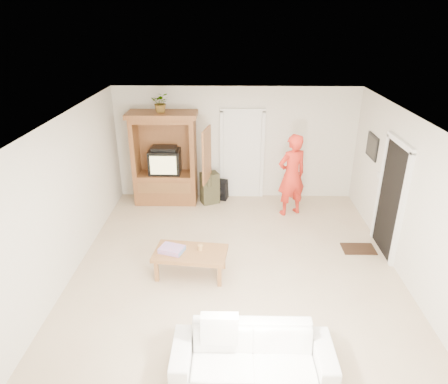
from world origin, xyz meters
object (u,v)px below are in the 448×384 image
object	(u,v)px
man	(292,175)
coffee_table	(190,255)
sofa	(253,355)
armoire	(166,164)

from	to	relation	value
man	coffee_table	bearing A→B (deg)	26.15
sofa	coffee_table	world-z (taller)	sofa
man	coffee_table	world-z (taller)	man
sofa	coffee_table	bearing A→B (deg)	115.13
armoire	coffee_table	xyz separation A→B (m)	(0.82, -2.91, -0.52)
man	sofa	bearing A→B (deg)	53.14
armoire	sofa	size ratio (longest dim) A/B	1.08
coffee_table	armoire	bearing A→B (deg)	112.00
sofa	coffee_table	xyz separation A→B (m)	(-0.94, 2.00, 0.10)
sofa	coffee_table	distance (m)	2.22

